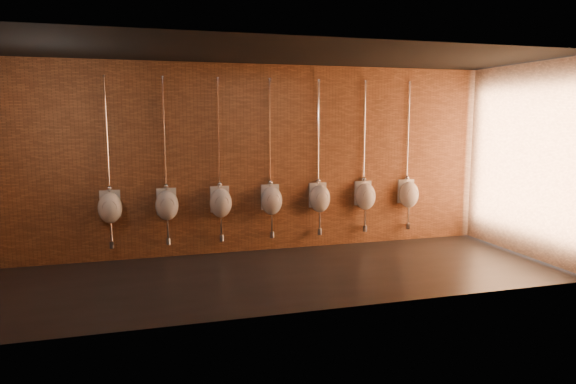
# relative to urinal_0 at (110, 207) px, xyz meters

# --- Properties ---
(ground) EXTENTS (8.50, 8.50, 0.00)m
(ground) POSITION_rel_urinal_0_xyz_m (2.42, -1.37, -0.91)
(ground) COLOR black
(ground) RESTS_ON ground
(room_shell) EXTENTS (8.54, 3.04, 3.22)m
(room_shell) POSITION_rel_urinal_0_xyz_m (2.42, -1.37, 1.10)
(room_shell) COLOR black
(room_shell) RESTS_ON ground
(urinal_0) EXTENTS (0.37, 0.33, 2.72)m
(urinal_0) POSITION_rel_urinal_0_xyz_m (0.00, 0.00, 0.00)
(urinal_0) COLOR white
(urinal_0) RESTS_ON ground
(urinal_1) EXTENTS (0.37, 0.33, 2.72)m
(urinal_1) POSITION_rel_urinal_0_xyz_m (0.88, 0.00, 0.00)
(urinal_1) COLOR white
(urinal_1) RESTS_ON ground
(urinal_2) EXTENTS (0.37, 0.33, 2.72)m
(urinal_2) POSITION_rel_urinal_0_xyz_m (1.76, 0.00, 0.00)
(urinal_2) COLOR white
(urinal_2) RESTS_ON ground
(urinal_3) EXTENTS (0.37, 0.33, 2.72)m
(urinal_3) POSITION_rel_urinal_0_xyz_m (2.63, 0.00, 0.00)
(urinal_3) COLOR white
(urinal_3) RESTS_ON ground
(urinal_4) EXTENTS (0.37, 0.33, 2.72)m
(urinal_4) POSITION_rel_urinal_0_xyz_m (3.51, 0.00, 0.00)
(urinal_4) COLOR white
(urinal_4) RESTS_ON ground
(urinal_5) EXTENTS (0.37, 0.33, 2.72)m
(urinal_5) POSITION_rel_urinal_0_xyz_m (4.39, 0.00, 0.00)
(urinal_5) COLOR white
(urinal_5) RESTS_ON ground
(urinal_6) EXTENTS (0.37, 0.33, 2.72)m
(urinal_6) POSITION_rel_urinal_0_xyz_m (5.27, 0.00, 0.00)
(urinal_6) COLOR white
(urinal_6) RESTS_ON ground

